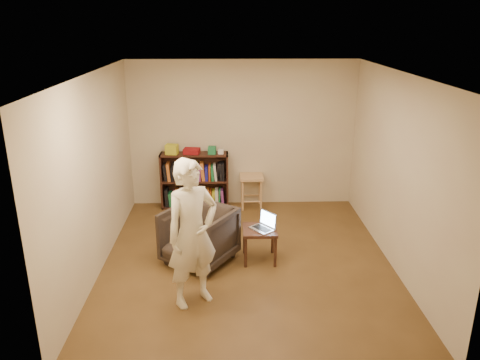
{
  "coord_description": "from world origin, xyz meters",
  "views": [
    {
      "loc": [
        -0.26,
        -5.85,
        3.24
      ],
      "look_at": [
        -0.09,
        0.35,
        1.1
      ],
      "focal_mm": 35.0,
      "sensor_mm": 36.0,
      "label": 1
    }
  ],
  "objects_px": {
    "stool": "(252,182)",
    "person": "(192,234)",
    "side_table": "(260,234)",
    "bookshelf": "(195,183)",
    "laptop": "(264,225)",
    "armchair": "(199,236)"
  },
  "relations": [
    {
      "from": "bookshelf",
      "to": "stool",
      "type": "xyz_separation_m",
      "value": [
        1.02,
        -0.06,
        0.04
      ]
    },
    {
      "from": "person",
      "to": "stool",
      "type": "bearing_deg",
      "value": 40.64
    },
    {
      "from": "bookshelf",
      "to": "person",
      "type": "height_order",
      "value": "person"
    },
    {
      "from": "armchair",
      "to": "person",
      "type": "bearing_deg",
      "value": -57.44
    },
    {
      "from": "laptop",
      "to": "bookshelf",
      "type": "bearing_deg",
      "value": 169.72
    },
    {
      "from": "side_table",
      "to": "person",
      "type": "distance_m",
      "value": 1.41
    },
    {
      "from": "armchair",
      "to": "side_table",
      "type": "relative_size",
      "value": 1.8
    },
    {
      "from": "armchair",
      "to": "person",
      "type": "xyz_separation_m",
      "value": [
        -0.01,
        -0.98,
        0.5
      ]
    },
    {
      "from": "side_table",
      "to": "person",
      "type": "xyz_separation_m",
      "value": [
        -0.85,
        -1.01,
        0.5
      ]
    },
    {
      "from": "bookshelf",
      "to": "side_table",
      "type": "relative_size",
      "value": 2.5
    },
    {
      "from": "bookshelf",
      "to": "stool",
      "type": "relative_size",
      "value": 2.02
    },
    {
      "from": "side_table",
      "to": "armchair",
      "type": "bearing_deg",
      "value": -178.33
    },
    {
      "from": "side_table",
      "to": "laptop",
      "type": "xyz_separation_m",
      "value": [
        0.06,
        0.01,
        0.14
      ]
    },
    {
      "from": "stool",
      "to": "side_table",
      "type": "distance_m",
      "value": 1.98
    },
    {
      "from": "stool",
      "to": "laptop",
      "type": "height_order",
      "value": "laptop"
    },
    {
      "from": "armchair",
      "to": "side_table",
      "type": "xyz_separation_m",
      "value": [
        0.84,
        0.02,
        0.01
      ]
    },
    {
      "from": "side_table",
      "to": "person",
      "type": "relative_size",
      "value": 0.27
    },
    {
      "from": "stool",
      "to": "person",
      "type": "relative_size",
      "value": 0.33
    },
    {
      "from": "armchair",
      "to": "person",
      "type": "relative_size",
      "value": 0.48
    },
    {
      "from": "armchair",
      "to": "stool",
      "type": "bearing_deg",
      "value": 100.43
    },
    {
      "from": "armchair",
      "to": "side_table",
      "type": "distance_m",
      "value": 0.84
    },
    {
      "from": "side_table",
      "to": "laptop",
      "type": "distance_m",
      "value": 0.15
    }
  ]
}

